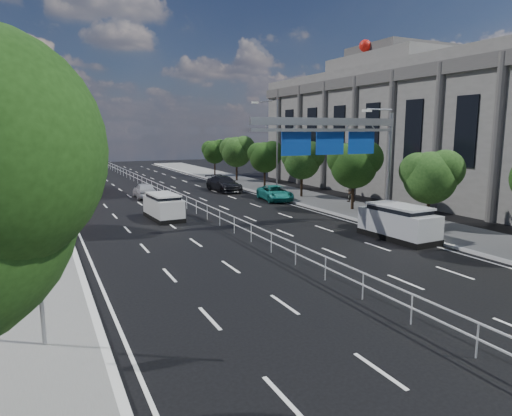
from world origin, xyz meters
TOP-DOWN VIEW (x-y plane):
  - ground at (0.00, 0.00)m, footprint 160.00×160.00m
  - sidewalk_near at (-11.50, 0.00)m, footprint 5.00×140.00m
  - kerb_near at (-9.00, 0.00)m, footprint 0.25×140.00m
  - kerb_far at (9.00, 0.00)m, footprint 0.25×140.00m
  - median_fence at (0.00, 22.50)m, footprint 0.05×85.00m
  - toilet_sign at (-10.95, 0.00)m, footprint 1.62×0.18m
  - overhead_gantry at (6.74, 10.05)m, footprint 10.24×0.38m
  - streetlight_far at (10.50, 26.00)m, footprint 2.78×2.40m
  - civic_hall at (23.72, 22.00)m, footprint 14.40×36.00m
  - near_tree_back at (-11.94, 17.97)m, footprint 4.84×4.51m
  - far_tree_c at (11.24, 6.98)m, footprint 3.52×3.28m
  - far_tree_d at (11.25, 14.48)m, footprint 3.85×3.59m
  - far_tree_e at (11.25, 21.98)m, footprint 3.63×3.38m
  - far_tree_f at (11.24, 29.48)m, footprint 3.52×3.28m
  - far_tree_g at (11.25, 36.98)m, footprint 3.96×3.69m
  - far_tree_h at (11.24, 44.48)m, footprint 3.41×3.18m
  - white_minivan at (-2.68, 17.43)m, footprint 2.01×4.19m
  - red_bus at (-7.50, 36.15)m, footprint 3.39×11.71m
  - near_car_silver at (-1.72, 28.16)m, footprint 1.83×4.21m
  - near_car_dark at (-3.83, 51.24)m, footprint 1.75×4.30m
  - silver_minivan at (7.82, 5.89)m, footprint 2.20×4.77m
  - parked_car_teal at (8.30, 21.65)m, footprint 2.80×4.96m
  - parked_car_dark at (6.50, 29.31)m, footprint 2.53×5.41m
  - pedestrian_a at (9.60, 6.29)m, footprint 0.70×0.60m
  - pedestrian_b at (13.26, 17.53)m, footprint 1.10×1.04m

SIDE VIEW (x-z plane):
  - ground at x=0.00m, z-range 0.00..0.00m
  - sidewalk_near at x=-11.50m, z-range 0.00..0.14m
  - kerb_near at x=-9.00m, z-range -0.01..0.15m
  - kerb_far at x=9.00m, z-range -0.01..0.15m
  - median_fence at x=0.00m, z-range 0.01..1.04m
  - parked_car_teal at x=8.30m, z-range 0.00..1.31m
  - near_car_dark at x=-3.83m, z-range 0.00..1.39m
  - near_car_silver at x=-1.72m, z-range 0.00..1.42m
  - parked_car_dark at x=6.50m, z-range 0.00..1.53m
  - white_minivan at x=-2.68m, z-range -0.02..1.76m
  - pedestrian_a at x=9.60m, z-range 0.14..1.77m
  - silver_minivan at x=7.82m, z-range -0.02..1.93m
  - pedestrian_b at x=13.26m, z-range 0.14..1.94m
  - red_bus at x=-7.50m, z-range 0.07..3.53m
  - toilet_sign at x=-10.95m, z-range 0.77..5.11m
  - far_tree_h at x=11.24m, z-range 0.97..5.88m
  - far_tree_c at x=11.24m, z-range 0.95..5.90m
  - far_tree_f at x=11.24m, z-range 0.98..6.00m
  - far_tree_e at x=11.25m, z-range 0.99..6.12m
  - far_tree_d at x=11.25m, z-range 1.02..6.36m
  - far_tree_g at x=11.25m, z-range 1.03..6.48m
  - near_tree_back at x=-11.94m, z-range 1.27..7.96m
  - streetlight_far at x=10.50m, z-range 0.71..9.71m
  - overhead_gantry at x=6.74m, z-range 1.88..9.33m
  - civic_hall at x=23.72m, z-range -0.91..13.44m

